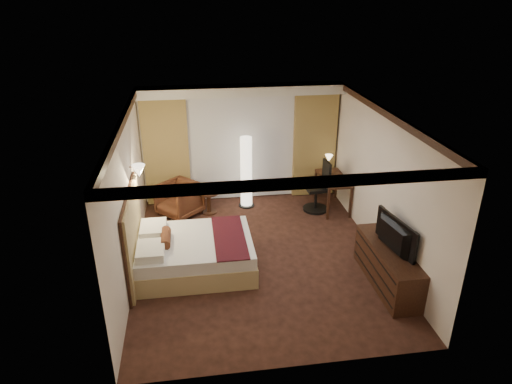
{
  "coord_description": "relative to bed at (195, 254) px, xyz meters",
  "views": [
    {
      "loc": [
        -1.12,
        -7.21,
        4.61
      ],
      "look_at": [
        0.0,
        0.4,
        1.15
      ],
      "focal_mm": 32.0,
      "sensor_mm": 36.0,
      "label": 1
    }
  ],
  "objects": [
    {
      "name": "curtain_sheer",
      "position": [
        1.18,
        2.88,
        0.95
      ],
      "size": [
        2.48,
        0.04,
        2.45
      ],
      "primitive_type": "cube",
      "color": "silver",
      "rests_on": "back_wall"
    },
    {
      "name": "desk",
      "position": [
        3.13,
        2.02,
        0.08
      ],
      "size": [
        0.55,
        1.15,
        0.75
      ],
      "primitive_type": null,
      "color": "black",
      "rests_on": "floor"
    },
    {
      "name": "armchair",
      "position": [
        -0.29,
        2.17,
        0.11
      ],
      "size": [
        1.09,
        1.09,
        0.82
      ],
      "primitive_type": "imported",
      "rotation": [
        0.0,
        0.0,
        -0.81
      ],
      "color": "#522318",
      "rests_on": "floor"
    },
    {
      "name": "side_table",
      "position": [
        0.35,
        2.18,
        -0.04
      ],
      "size": [
        0.47,
        0.47,
        0.51
      ],
      "primitive_type": null,
      "color": "black",
      "rests_on": "floor"
    },
    {
      "name": "floor_lamp",
      "position": [
        1.22,
        2.4,
        0.53
      ],
      "size": [
        0.35,
        0.35,
        1.66
      ],
      "primitive_type": null,
      "color": "white",
      "rests_on": "floor"
    },
    {
      "name": "floor",
      "position": [
        1.18,
        0.21,
        -0.3
      ],
      "size": [
        4.5,
        5.5,
        0.01
      ],
      "primitive_type": "cube",
      "color": "black",
      "rests_on": "ground"
    },
    {
      "name": "left_wall",
      "position": [
        -1.07,
        0.21,
        1.05
      ],
      "size": [
        0.02,
        5.5,
        2.7
      ],
      "primitive_type": "cube",
      "color": "beige",
      "rests_on": "floor"
    },
    {
      "name": "curtain_right_drape",
      "position": [
        2.88,
        2.82,
        0.95
      ],
      "size": [
        1.0,
        0.14,
        2.45
      ],
      "primitive_type": "cube",
      "color": "#A48F4B",
      "rests_on": "back_wall"
    },
    {
      "name": "curtain_left_drape",
      "position": [
        -0.52,
        2.82,
        0.95
      ],
      "size": [
        1.0,
        0.14,
        2.45
      ],
      "primitive_type": "cube",
      "color": "#A48F4B",
      "rests_on": "back_wall"
    },
    {
      "name": "television",
      "position": [
        3.15,
        -0.94,
        0.7
      ],
      "size": [
        0.79,
        1.17,
        0.14
      ],
      "primitive_type": "imported",
      "rotation": [
        0.0,
        0.0,
        1.73
      ],
      "color": "black",
      "rests_on": "dresser"
    },
    {
      "name": "soffit",
      "position": [
        1.18,
        2.71,
        2.3
      ],
      "size": [
        4.5,
        0.5,
        0.2
      ],
      "primitive_type": "cube",
      "color": "white",
      "rests_on": "ceiling"
    },
    {
      "name": "ceiling",
      "position": [
        1.18,
        0.21,
        2.4
      ],
      "size": [
        4.5,
        5.5,
        0.01
      ],
      "primitive_type": "cube",
      "color": "white",
      "rests_on": "back_wall"
    },
    {
      "name": "right_wall",
      "position": [
        3.43,
        0.21,
        1.05
      ],
      "size": [
        0.02,
        5.5,
        2.7
      ],
      "primitive_type": "cube",
      "color": "beige",
      "rests_on": "floor"
    },
    {
      "name": "desk_lamp",
      "position": [
        3.13,
        2.44,
        0.62
      ],
      "size": [
        0.18,
        0.18,
        0.34
      ],
      "primitive_type": null,
      "color": "#FFD899",
      "rests_on": "desk"
    },
    {
      "name": "dresser",
      "position": [
        3.18,
        -0.94,
        0.05
      ],
      "size": [
        0.5,
        1.77,
        0.69
      ],
      "primitive_type": null,
      "color": "black",
      "rests_on": "floor"
    },
    {
      "name": "headboard",
      "position": [
        -1.02,
        -0.0,
        0.45
      ],
      "size": [
        0.12,
        1.88,
        1.5
      ],
      "primitive_type": null,
      "color": "tan",
      "rests_on": "floor"
    },
    {
      "name": "office_chair",
      "position": [
        2.73,
        1.97,
        0.28
      ],
      "size": [
        0.59,
        0.59,
        1.16
      ],
      "primitive_type": null,
      "rotation": [
        0.0,
        0.0,
        0.06
      ],
      "color": "black",
      "rests_on": "floor"
    },
    {
      "name": "back_wall",
      "position": [
        1.18,
        2.96,
        1.05
      ],
      "size": [
        4.5,
        0.02,
        2.7
      ],
      "primitive_type": "cube",
      "color": "beige",
      "rests_on": "floor"
    },
    {
      "name": "crown_molding",
      "position": [
        1.18,
        0.21,
        2.34
      ],
      "size": [
        4.5,
        5.5,
        0.12
      ],
      "primitive_type": null,
      "color": "black",
      "rests_on": "ceiling"
    },
    {
      "name": "bed",
      "position": [
        0.0,
        0.0,
        0.0
      ],
      "size": [
        2.03,
        1.58,
        0.59
      ],
      "primitive_type": null,
      "color": "white",
      "rests_on": "floor"
    },
    {
      "name": "wall_sconce",
      "position": [
        -0.91,
        0.79,
        1.32
      ],
      "size": [
        0.24,
        0.24,
        0.24
      ],
      "primitive_type": null,
      "color": "white",
      "rests_on": "left_wall"
    }
  ]
}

